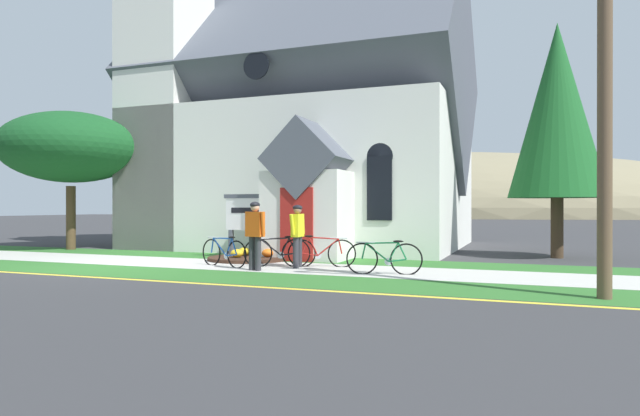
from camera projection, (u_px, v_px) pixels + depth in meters
The scene contains 18 objects.
ground at pixel (193, 255), 17.89m from camera, with size 140.00×140.00×0.00m, color #333335.
sidewalk_slab at pixel (204, 264), 14.96m from camera, with size 32.00×2.35×0.01m, color #B7B5AD.
grass_verge at pixel (154, 273), 12.94m from camera, with size 32.00×1.97×0.01m, color #2D6628.
church_lawn at pixel (243, 257), 16.94m from camera, with size 24.00×1.88×0.01m, color #2D6628.
curb_paint_stripe at pixel (120, 279), 11.89m from camera, with size 28.00×0.16×0.01m, color yellow.
church_building at pixel (298, 128), 21.83m from camera, with size 12.20×10.82×13.58m.
church_sign at pixel (255, 215), 16.38m from camera, with size 2.10×0.20×1.93m.
flower_bed at pixel (249, 258), 16.01m from camera, with size 2.35×2.35×0.34m.
bicycle_orange at pixel (384, 258), 12.65m from camera, with size 1.73×0.38×0.81m.
bicycle_white at pixel (277, 252), 14.22m from camera, with size 1.64×0.64×0.82m.
bicycle_red at pixel (321, 252), 14.19m from camera, with size 1.71×0.53×0.84m.
bicycle_black at pixel (224, 252), 14.28m from camera, with size 1.63×0.57×0.82m.
cyclist_in_red_jersey at pixel (255, 230), 13.37m from camera, with size 0.62×0.34×1.68m.
cyclist_in_yellow_jersey at pixel (298, 231), 13.98m from camera, with size 0.27×0.72×1.60m.
utility_pole at pixel (598, 41), 9.34m from camera, with size 3.12×0.28×7.89m.
roadside_conifer at pixel (557, 111), 16.67m from camera, with size 2.87×2.87×7.13m.
yard_deciduous_tree at pixel (71, 148), 19.96m from camera, with size 4.96×4.96×4.97m.
distant_hill at pixel (413, 215), 94.90m from camera, with size 109.42×53.33×20.96m, color #847A5B.
Camera 1 is at (10.27, -11.22, 1.57)m, focal length 30.93 mm.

